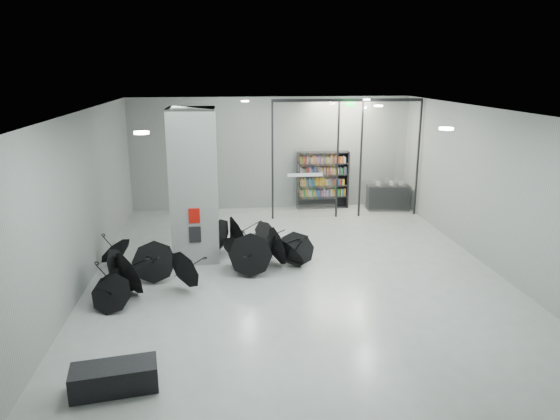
{
  "coord_description": "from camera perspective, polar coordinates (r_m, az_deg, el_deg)",
  "views": [
    {
      "loc": [
        -1.75,
        -11.33,
        4.94
      ],
      "look_at": [
        -0.3,
        1.5,
        1.4
      ],
      "focal_mm": 33.12,
      "sensor_mm": 36.0,
      "label": 1
    }
  ],
  "objects": [
    {
      "name": "fire_cabinet",
      "position": [
        13.23,
        -9.45,
        -0.63
      ],
      "size": [
        0.28,
        0.04,
        0.38
      ],
      "primitive_type": "cube",
      "color": "#A50A07",
      "rests_on": "column"
    },
    {
      "name": "bookshelf",
      "position": [
        18.84,
        4.74,
        3.31
      ],
      "size": [
        1.88,
        0.4,
        2.07
      ],
      "primitive_type": null,
      "rotation": [
        0.0,
        0.0,
        0.02
      ],
      "color": "black",
      "rests_on": "ground"
    },
    {
      "name": "bench",
      "position": [
        8.98,
        -17.81,
        -17.22
      ],
      "size": [
        1.41,
        0.77,
        0.43
      ],
      "primitive_type": "cube",
      "rotation": [
        0.0,
        0.0,
        0.15
      ],
      "color": "black",
      "rests_on": "ground"
    },
    {
      "name": "info_panel",
      "position": [
        13.37,
        -9.36,
        -2.69
      ],
      "size": [
        0.3,
        0.03,
        0.42
      ],
      "primitive_type": "cube",
      "color": "black",
      "rests_on": "column"
    },
    {
      "name": "column",
      "position": [
        13.67,
        -9.45,
        2.7
      ],
      "size": [
        1.2,
        1.2,
        4.0
      ],
      "primitive_type": "cube",
      "color": "slate",
      "rests_on": "ground"
    },
    {
      "name": "umbrella_cluster",
      "position": [
        13.01,
        -7.79,
        -5.63
      ],
      "size": [
        5.79,
        4.48,
        1.31
      ],
      "color": "black",
      "rests_on": "ground"
    },
    {
      "name": "room",
      "position": [
        11.65,
        2.3,
        4.96
      ],
      "size": [
        14.0,
        14.02,
        4.01
      ],
      "color": "gray",
      "rests_on": "ground"
    },
    {
      "name": "exit_sign",
      "position": [
        17.18,
        7.71,
        11.46
      ],
      "size": [
        0.3,
        0.06,
        0.15
      ],
      "primitive_type": "cube",
      "color": "#0CE533",
      "rests_on": "room"
    },
    {
      "name": "glass_partition",
      "position": [
        17.55,
        7.33,
        6.16
      ],
      "size": [
        5.06,
        0.08,
        4.0
      ],
      "color": "silver",
      "rests_on": "ground"
    },
    {
      "name": "shop_counter",
      "position": [
        19.05,
        11.82,
        1.37
      ],
      "size": [
        1.56,
        0.78,
        0.9
      ],
      "primitive_type": "cube",
      "rotation": [
        0.0,
        0.0,
        -0.12
      ],
      "color": "black",
      "rests_on": "ground"
    }
  ]
}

